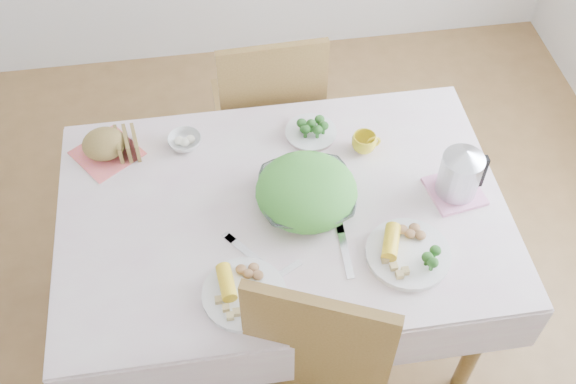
{
  "coord_description": "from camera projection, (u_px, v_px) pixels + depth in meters",
  "views": [
    {
      "loc": [
        -0.19,
        -1.37,
        2.55
      ],
      "look_at": [
        0.02,
        0.02,
        0.82
      ],
      "focal_mm": 42.0,
      "sensor_mm": 36.0,
      "label": 1
    }
  ],
  "objects": [
    {
      "name": "tablecloth",
      "position": [
        283.0,
        209.0,
        2.27
      ],
      "size": [
        1.5,
        1.0,
        0.01
      ],
      "primitive_type": "cube",
      "color": "silver",
      "rests_on": "dining_table"
    },
    {
      "name": "dinner_plate_right",
      "position": [
        408.0,
        254.0,
        2.13
      ],
      "size": [
        0.38,
        0.38,
        0.02
      ],
      "primitive_type": "cylinder",
      "rotation": [
        0.0,
        0.0,
        -0.71
      ],
      "color": "white",
      "rests_on": "tablecloth"
    },
    {
      "name": "fruit_bowl",
      "position": [
        185.0,
        141.0,
        2.43
      ],
      "size": [
        0.13,
        0.13,
        0.04
      ],
      "primitive_type": "imported",
      "rotation": [
        0.0,
        0.0,
        0.04
      ],
      "color": "white",
      "rests_on": "tablecloth"
    },
    {
      "name": "chair_far",
      "position": [
        267.0,
        112.0,
        2.98
      ],
      "size": [
        0.46,
        0.46,
        0.99
      ],
      "primitive_type": "cube",
      "rotation": [
        0.0,
        0.0,
        3.18
      ],
      "color": "brown",
      "rests_on": "floor"
    },
    {
      "name": "fork_right",
      "position": [
        345.0,
        251.0,
        2.15
      ],
      "size": [
        0.03,
        0.21,
        0.0
      ],
      "primitive_type": "cube",
      "rotation": [
        0.0,
        0.0,
        -0.03
      ],
      "color": "silver",
      "rests_on": "tablecloth"
    },
    {
      "name": "broccoli_plate",
      "position": [
        311.0,
        132.0,
        2.47
      ],
      "size": [
        0.23,
        0.23,
        0.02
      ],
      "primitive_type": "cylinder",
      "rotation": [
        0.0,
        0.0,
        -0.22
      ],
      "color": "beige",
      "rests_on": "tablecloth"
    },
    {
      "name": "bread_loaf",
      "position": [
        104.0,
        142.0,
        2.37
      ],
      "size": [
        0.19,
        0.19,
        0.09
      ],
      "primitive_type": "ellipsoid",
      "rotation": [
        0.0,
        0.0,
        0.33
      ],
      "color": "brown",
      "rests_on": "napkin"
    },
    {
      "name": "fork_left",
      "position": [
        250.0,
        254.0,
        2.14
      ],
      "size": [
        0.15,
        0.18,
        0.0
      ],
      "primitive_type": "cube",
      "rotation": [
        0.0,
        0.0,
        0.67
      ],
      "color": "silver",
      "rests_on": "tablecloth"
    },
    {
      "name": "knife",
      "position": [
        276.0,
        277.0,
        2.09
      ],
      "size": [
        0.18,
        0.11,
        0.0
      ],
      "primitive_type": "cube",
      "rotation": [
        0.0,
        0.0,
        2.06
      ],
      "color": "silver",
      "rests_on": "tablecloth"
    },
    {
      "name": "dining_table",
      "position": [
        284.0,
        270.0,
        2.56
      ],
      "size": [
        1.4,
        0.9,
        0.75
      ],
      "primitive_type": "cube",
      "color": "brown",
      "rests_on": "floor"
    },
    {
      "name": "yellow_mug",
      "position": [
        364.0,
        143.0,
        2.4
      ],
      "size": [
        0.09,
        0.09,
        0.07
      ],
      "primitive_type": "imported",
      "rotation": [
        0.0,
        0.0,
        0.03
      ],
      "color": "yellow",
      "rests_on": "tablecloth"
    },
    {
      "name": "pink_tray",
      "position": [
        455.0,
        191.0,
        2.3
      ],
      "size": [
        0.2,
        0.2,
        0.01
      ],
      "primitive_type": "cube",
      "rotation": [
        0.0,
        0.0,
        0.16
      ],
      "color": "pink",
      "rests_on": "tablecloth"
    },
    {
      "name": "napkin",
      "position": [
        107.0,
        153.0,
        2.42
      ],
      "size": [
        0.28,
        0.28,
        0.0
      ],
      "primitive_type": "cube",
      "rotation": [
        0.0,
        0.0,
        0.62
      ],
      "color": "#E5615E",
      "rests_on": "tablecloth"
    },
    {
      "name": "floor",
      "position": [
        284.0,
        318.0,
        2.85
      ],
      "size": [
        3.6,
        3.6,
        0.0
      ],
      "primitive_type": "plane",
      "color": "brown",
      "rests_on": "ground"
    },
    {
      "name": "dinner_plate_left",
      "position": [
        244.0,
        294.0,
        2.04
      ],
      "size": [
        0.31,
        0.31,
        0.02
      ],
      "primitive_type": "cylinder",
      "rotation": [
        0.0,
        0.0,
        -0.25
      ],
      "color": "white",
      "rests_on": "tablecloth"
    },
    {
      "name": "electric_kettle",
      "position": [
        461.0,
        169.0,
        2.21
      ],
      "size": [
        0.17,
        0.17,
        0.19
      ],
      "primitive_type": "cylinder",
      "rotation": [
        0.0,
        0.0,
        -0.31
      ],
      "color": "#B2B5BA",
      "rests_on": "pink_tray"
    },
    {
      "name": "salad_bowl",
      "position": [
        306.0,
        196.0,
        2.24
      ],
      "size": [
        0.32,
        0.32,
        0.08
      ],
      "primitive_type": "imported",
      "rotation": [
        0.0,
        0.0,
        -0.0
      ],
      "color": "white",
      "rests_on": "tablecloth"
    }
  ]
}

